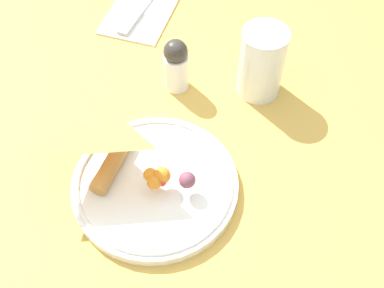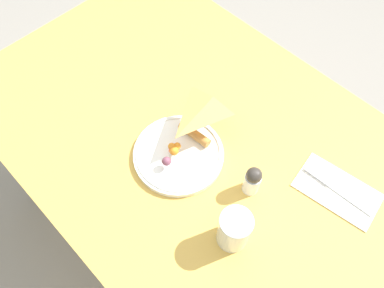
% 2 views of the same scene
% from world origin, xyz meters
% --- Properties ---
extents(dining_table, '(1.24, 0.83, 0.73)m').
position_xyz_m(dining_table, '(0.00, 0.00, 0.63)').
color(dining_table, gold).
rests_on(dining_table, ground_plane).
extents(plate_pizza, '(0.23, 0.23, 0.05)m').
position_xyz_m(plate_pizza, '(0.03, -0.08, 0.74)').
color(plate_pizza, white).
rests_on(plate_pizza, dining_table).
extents(milk_glass, '(0.07, 0.07, 0.12)m').
position_xyz_m(milk_glass, '(0.27, -0.14, 0.78)').
color(milk_glass, white).
rests_on(milk_glass, dining_table).
extents(napkin_folded, '(0.21, 0.14, 0.00)m').
position_xyz_m(napkin_folded, '(0.37, 0.13, 0.73)').
color(napkin_folded, white).
rests_on(napkin_folded, dining_table).
extents(butter_knife, '(0.19, 0.03, 0.01)m').
position_xyz_m(butter_knife, '(0.36, 0.13, 0.74)').
color(butter_knife, '#B2B2B7').
rests_on(butter_knife, napkin_folded).
extents(pepper_shaker, '(0.04, 0.04, 0.09)m').
position_xyz_m(pepper_shaker, '(0.22, -0.02, 0.78)').
color(pepper_shaker, white).
rests_on(pepper_shaker, dining_table).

